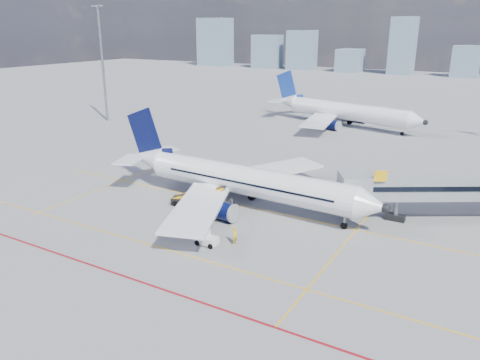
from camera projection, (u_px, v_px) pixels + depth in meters
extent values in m
plane|color=gray|center=(207.00, 229.00, 50.63)|extent=(420.00, 420.00, 0.00)
cube|color=#F6AD0C|center=(244.00, 206.00, 57.21)|extent=(60.00, 0.18, 0.01)
cube|color=#F6AD0C|center=(173.00, 251.00, 45.69)|extent=(80.00, 0.15, 0.01)
cube|color=#F6AD0C|center=(338.00, 252.00, 45.61)|extent=(0.15, 28.00, 0.01)
cube|color=#F6AD0C|center=(122.00, 180.00, 66.72)|extent=(0.15, 30.00, 0.01)
cube|color=maroon|center=(131.00, 278.00, 40.76)|extent=(90.00, 0.25, 0.01)
cube|color=gray|center=(453.00, 187.00, 52.11)|extent=(20.84, 13.93, 2.60)
cube|color=black|center=(453.00, 185.00, 52.05)|extent=(20.52, 13.82, 0.55)
cube|color=gray|center=(354.00, 187.00, 52.01)|extent=(4.49, 4.56, 3.00)
cube|color=black|center=(395.00, 217.00, 52.96)|extent=(2.20, 1.00, 0.70)
cylinder|color=slate|center=(396.00, 206.00, 52.54)|extent=(0.56, 0.56, 2.70)
cube|color=#F6AD0C|center=(381.00, 176.00, 49.95)|extent=(1.26, 0.82, 1.20)
cylinder|color=slate|center=(103.00, 66.00, 105.79)|extent=(0.56, 0.56, 25.00)
cube|color=slate|center=(97.00, 6.00, 101.83)|extent=(3.20, 0.40, 0.50)
cube|color=#BBBEC2|center=(93.00, 6.00, 102.20)|extent=(0.60, 0.15, 0.35)
cube|color=#BBBEC2|center=(97.00, 6.00, 101.63)|extent=(0.60, 0.15, 0.35)
cube|color=#BBBEC2|center=(101.00, 6.00, 101.06)|extent=(0.60, 0.15, 0.35)
cube|color=slate|center=(215.00, 42.00, 260.87)|extent=(17.55, 11.32, 25.52)
cube|color=slate|center=(267.00, 52.00, 246.74)|extent=(14.39, 9.36, 16.92)
cube|color=slate|center=(302.00, 50.00, 237.00)|extent=(13.86, 8.76, 19.30)
cube|color=slate|center=(350.00, 60.00, 226.30)|extent=(11.03, 12.94, 10.73)
cube|color=slate|center=(403.00, 46.00, 212.57)|extent=(10.51, 10.26, 25.28)
cube|color=slate|center=(466.00, 62.00, 201.56)|extent=(10.99, 9.09, 13.28)
cylinder|color=white|center=(249.00, 181.00, 55.97)|extent=(27.21, 4.76, 3.52)
cone|color=white|center=(373.00, 206.00, 48.19)|extent=(3.41, 3.67, 3.52)
sphere|color=black|center=(386.00, 208.00, 47.54)|extent=(1.04, 1.04, 0.99)
cone|color=white|center=(147.00, 157.00, 64.24)|extent=(5.93, 3.78, 3.52)
cube|color=black|center=(363.00, 199.00, 48.64)|extent=(1.41, 1.41, 0.41)
cube|color=white|center=(271.00, 170.00, 63.46)|extent=(10.88, 15.42, 0.52)
cube|color=white|center=(198.00, 207.00, 50.47)|extent=(9.81, 15.58, 0.52)
cylinder|color=#080E3C|center=(267.00, 185.00, 61.04)|extent=(3.34, 2.22, 2.08)
cylinder|color=#080E3C|center=(221.00, 210.00, 52.67)|extent=(3.34, 2.22, 2.08)
cylinder|color=#BBBEC2|center=(278.00, 187.00, 60.16)|extent=(0.41, 2.14, 2.13)
cylinder|color=#BBBEC2|center=(233.00, 213.00, 51.79)|extent=(0.41, 2.14, 2.13)
cube|color=#080E3C|center=(146.00, 135.00, 63.27)|extent=(6.19, 0.57, 7.70)
cube|color=#080E3C|center=(158.00, 153.00, 62.83)|extent=(5.10, 0.50, 1.94)
cube|color=white|center=(159.00, 150.00, 66.63)|extent=(4.57, 5.72, 0.20)
cube|color=white|center=(130.00, 160.00, 62.01)|extent=(4.23, 5.67, 0.20)
cylinder|color=slate|center=(344.00, 221.00, 50.47)|extent=(0.29, 0.29, 1.80)
cylinder|color=black|center=(344.00, 226.00, 50.63)|extent=(0.77, 0.31, 0.76)
cylinder|color=slate|center=(252.00, 194.00, 59.09)|extent=(0.33, 0.33, 1.60)
cylinder|color=black|center=(252.00, 196.00, 59.18)|extent=(1.03, 0.70, 1.00)
cylinder|color=slate|center=(232.00, 205.00, 55.33)|extent=(0.33, 0.33, 1.60)
cylinder|color=black|center=(232.00, 207.00, 55.43)|extent=(1.03, 0.70, 1.00)
cube|color=black|center=(259.00, 176.00, 57.04)|extent=(22.19, 1.12, 0.23)
cube|color=black|center=(244.00, 184.00, 54.26)|extent=(22.19, 1.12, 0.23)
cylinder|color=white|center=(348.00, 112.00, 101.89)|extent=(28.47, 10.77, 3.70)
cone|color=white|center=(419.00, 121.00, 91.24)|extent=(4.24, 4.44, 3.70)
sphere|color=black|center=(425.00, 122.00, 90.35)|extent=(1.27, 1.27, 1.04)
cone|color=white|center=(287.00, 101.00, 113.26)|extent=(6.81, 5.11, 3.70)
cube|color=black|center=(413.00, 118.00, 91.90)|extent=(1.74, 1.74, 0.43)
cube|color=white|center=(363.00, 111.00, 108.92)|extent=(13.63, 15.32, 0.55)
cube|color=white|center=(319.00, 121.00, 97.39)|extent=(7.43, 16.25, 0.55)
cylinder|color=#080E3C|center=(359.00, 118.00, 106.61)|extent=(3.86, 2.97, 2.18)
cylinder|color=#080E3C|center=(331.00, 125.00, 99.17)|extent=(3.86, 2.97, 2.18)
cylinder|color=#BBBEC2|center=(366.00, 119.00, 105.40)|extent=(0.89, 2.25, 2.24)
cylinder|color=#BBBEC2|center=(338.00, 126.00, 97.97)|extent=(0.89, 2.25, 2.24)
cube|color=#153896|center=(287.00, 87.00, 112.24)|extent=(6.37, 1.94, 8.09)
cube|color=#153896|center=(294.00, 98.00, 111.43)|extent=(5.25, 1.63, 2.04)
cube|color=white|center=(293.00, 98.00, 115.46)|extent=(5.45, 5.96, 0.21)
cube|color=white|center=(277.00, 101.00, 111.36)|extent=(3.50, 5.63, 0.21)
cylinder|color=black|center=(350.00, 122.00, 105.06)|extent=(1.13, 0.88, 1.00)
cylinder|color=black|center=(337.00, 125.00, 101.73)|extent=(1.13, 0.88, 1.00)
cylinder|color=black|center=(402.00, 134.00, 94.24)|extent=(0.81, 0.46, 0.76)
cube|color=white|center=(207.00, 240.00, 46.86)|extent=(2.20, 1.22, 0.80)
cube|color=white|center=(203.00, 234.00, 46.86)|extent=(1.01, 1.16, 0.60)
cube|color=black|center=(203.00, 232.00, 46.79)|extent=(0.91, 1.10, 0.35)
cylinder|color=black|center=(197.00, 243.00, 46.86)|extent=(0.56, 0.22, 0.56)
cylinder|color=black|center=(203.00, 239.00, 47.77)|extent=(0.56, 0.22, 0.56)
cylinder|color=black|center=(211.00, 246.00, 46.11)|extent=(0.56, 0.22, 0.56)
cylinder|color=black|center=(217.00, 242.00, 47.02)|extent=(0.56, 0.22, 0.56)
cube|color=black|center=(195.00, 226.00, 50.69)|extent=(3.88, 2.59, 0.18)
cube|color=white|center=(187.00, 218.00, 50.60)|extent=(1.91, 1.88, 1.53)
cube|color=white|center=(202.00, 219.00, 50.24)|extent=(1.91, 1.88, 1.53)
cylinder|color=black|center=(181.00, 229.00, 50.38)|extent=(0.34, 0.23, 0.32)
cylinder|color=black|center=(185.00, 224.00, 51.67)|extent=(0.34, 0.23, 0.32)
cylinder|color=black|center=(205.00, 231.00, 49.82)|extent=(0.34, 0.23, 0.32)
cylinder|color=black|center=(209.00, 226.00, 51.10)|extent=(0.34, 0.23, 0.32)
cube|color=black|center=(192.00, 201.00, 57.35)|extent=(5.10, 2.94, 0.80)
cube|color=black|center=(198.00, 193.00, 56.76)|extent=(6.94, 2.93, 2.12)
cube|color=#F6AD0C|center=(200.00, 191.00, 57.34)|extent=(6.69, 1.92, 2.20)
cube|color=#F6AD0C|center=(197.00, 194.00, 56.18)|extent=(6.69, 1.92, 2.20)
cylinder|color=black|center=(175.00, 203.00, 57.11)|extent=(0.74, 0.45, 0.69)
cylinder|color=black|center=(180.00, 199.00, 58.59)|extent=(0.74, 0.45, 0.69)
cylinder|color=black|center=(204.00, 206.00, 56.23)|extent=(0.74, 0.45, 0.69)
cylinder|color=black|center=(208.00, 202.00, 57.70)|extent=(0.74, 0.45, 0.69)
imported|color=gold|center=(235.00, 236.00, 46.86)|extent=(0.50, 0.72, 1.91)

